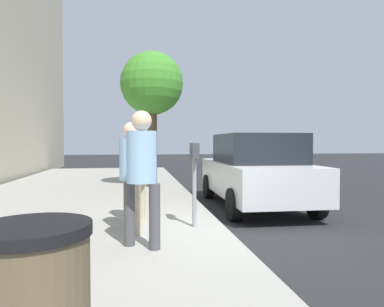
{
  "coord_description": "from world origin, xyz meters",
  "views": [
    {
      "loc": [
        -5.68,
        1.46,
        1.57
      ],
      "look_at": [
        0.79,
        0.44,
        1.36
      ],
      "focal_mm": 32.45,
      "sensor_mm": 36.0,
      "label": 1
    }
  ],
  "objects": [
    {
      "name": "traffic_signal",
      "position": [
        9.5,
        0.57,
        2.58
      ],
      "size": [
        0.24,
        0.44,
        3.6
      ],
      "color": "black",
      "rests_on": "sidewalk_slab"
    },
    {
      "name": "street_tree",
      "position": [
        5.55,
        0.99,
        3.4
      ],
      "size": [
        2.01,
        2.01,
        4.32
      ],
      "color": "brown",
      "rests_on": "sidewalk_slab"
    },
    {
      "name": "ground_plane",
      "position": [
        0.0,
        0.0,
        0.0
      ],
      "size": [
        80.0,
        80.0,
        0.0
      ],
      "primitive_type": "plane",
      "color": "#232326",
      "rests_on": "ground"
    },
    {
      "name": "pedestrian_at_meter",
      "position": [
        -0.14,
        1.55,
        1.17
      ],
      "size": [
        0.51,
        0.38,
        1.74
      ],
      "rotation": [
        0.0,
        0.0,
        -1.23
      ],
      "color": "tan",
      "rests_on": "sidewalk_slab"
    },
    {
      "name": "sidewalk_slab",
      "position": [
        0.0,
        3.0,
        0.07
      ],
      "size": [
        28.0,
        6.0,
        0.15
      ],
      "primitive_type": "cube",
      "color": "gray",
      "rests_on": "ground_plane"
    },
    {
      "name": "parking_meter",
      "position": [
        0.05,
        0.51,
        1.17
      ],
      "size": [
        0.36,
        0.12,
        1.41
      ],
      "color": "gray",
      "rests_on": "sidewalk_slab"
    },
    {
      "name": "parking_officer",
      "position": [
        0.52,
        1.46,
        1.24
      ],
      "size": [
        0.52,
        0.4,
        1.82
      ],
      "rotation": [
        0.0,
        0.0,
        -1.93
      ],
      "color": "tan",
      "rests_on": "sidewalk_slab"
    },
    {
      "name": "pedestrian_bystander",
      "position": [
        -0.99,
        1.4,
        1.25
      ],
      "size": [
        0.4,
        0.48,
        1.85
      ],
      "rotation": [
        0.0,
        0.0,
        -0.59
      ],
      "color": "#47474C",
      "rests_on": "sidewalk_slab"
    },
    {
      "name": "parked_sedan_near",
      "position": [
        2.33,
        -1.35,
        0.89
      ],
      "size": [
        4.44,
        2.06,
        1.77
      ],
      "color": "silver",
      "rests_on": "ground_plane"
    }
  ]
}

